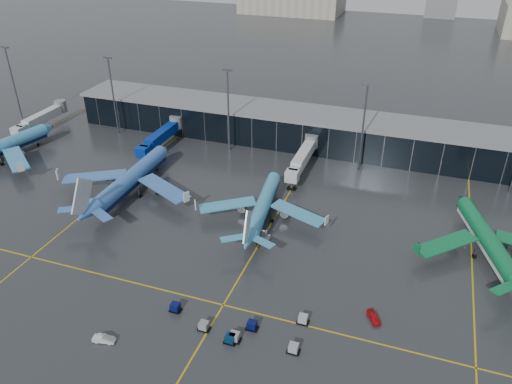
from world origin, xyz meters
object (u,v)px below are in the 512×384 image
(mobile_airstair, at_px, (264,237))
(service_van_white, at_px, (104,339))
(service_van_red, at_px, (374,317))
(airliner_arkefly, at_px, (130,169))
(airliner_klm_near, at_px, (263,197))
(airliner_aer_lingus, at_px, (489,230))
(baggage_carts, at_px, (241,329))

(mobile_airstair, bearing_deg, service_van_white, -110.00)
(service_van_red, height_order, service_van_white, service_van_red)
(airliner_arkefly, relative_size, service_van_white, 11.13)
(airliner_klm_near, bearing_deg, airliner_aer_lingus, -4.33)
(service_van_red, bearing_deg, airliner_klm_near, 107.57)
(airliner_arkefly, bearing_deg, service_van_white, -64.93)
(service_van_red, bearing_deg, baggage_carts, 175.08)
(baggage_carts, distance_m, mobile_airstair, 28.77)
(airliner_aer_lingus, xyz_separation_m, mobile_airstair, (-46.93, -11.23, -5.26))
(mobile_airstair, xyz_separation_m, service_van_red, (27.07, -17.46, -0.10))
(airliner_arkefly, bearing_deg, airliner_klm_near, -1.33)
(airliner_klm_near, xyz_separation_m, service_van_red, (30.24, -26.40, -5.04))
(baggage_carts, relative_size, service_van_white, 6.49)
(airliner_aer_lingus, xyz_separation_m, service_van_red, (-19.86, -28.69, -5.35))
(airliner_arkefly, height_order, baggage_carts, airliner_arkefly)
(airliner_klm_near, height_order, mobile_airstair, airliner_klm_near)
(mobile_airstair, bearing_deg, airliner_aer_lingus, 16.72)
(baggage_carts, bearing_deg, airliner_klm_near, 102.73)
(airliner_arkefly, height_order, mobile_airstair, airliner_arkefly)
(baggage_carts, bearing_deg, airliner_aer_lingus, 43.47)
(mobile_airstair, bearing_deg, service_van_red, -29.56)
(airliner_aer_lingus, distance_m, service_van_red, 35.30)
(airliner_klm_near, relative_size, baggage_carts, 1.44)
(airliner_arkefly, bearing_deg, mobile_airstair, -13.98)
(airliner_klm_near, distance_m, airliner_aer_lingus, 50.15)
(airliner_aer_lingus, bearing_deg, airliner_klm_near, 164.57)
(airliner_arkefly, relative_size, baggage_carts, 1.72)
(service_van_white, bearing_deg, airliner_arkefly, 14.75)
(mobile_airstair, bearing_deg, airliner_klm_near, 112.78)
(baggage_carts, height_order, service_van_white, baggage_carts)
(mobile_airstair, distance_m, service_van_red, 32.21)
(mobile_airstair, bearing_deg, baggage_carts, -76.25)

